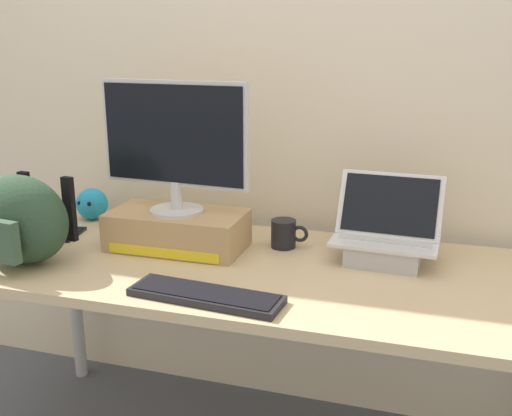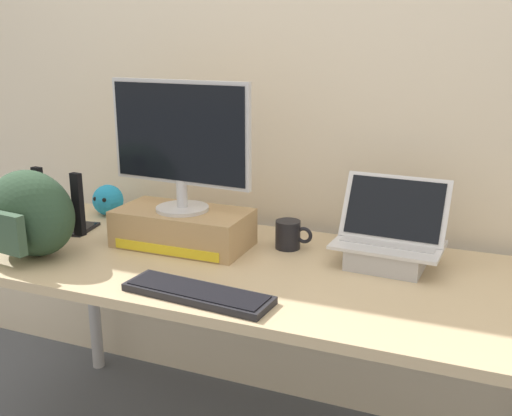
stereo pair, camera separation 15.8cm
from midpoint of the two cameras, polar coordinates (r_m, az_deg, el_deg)
back_wall at (r=2.14m, az=7.15°, el=13.44°), size 7.00×0.10×2.60m
desk at (r=1.84m, az=2.48°, el=-7.43°), size 1.88×0.75×0.73m
toner_box_yellow at (r=1.96m, az=-4.79°, el=-1.96°), size 0.44×0.23×0.12m
desktop_monitor at (r=1.89m, az=-5.02°, el=6.39°), size 0.50×0.17×0.42m
open_laptop at (r=1.85m, az=15.09°, el=-3.70°), size 0.33×0.23×0.26m
external_keyboard at (r=1.59m, az=-2.82°, el=-8.28°), size 0.43×0.16×0.02m
messenger_backpack at (r=1.95m, az=-18.88°, el=-0.55°), size 0.35×0.28×0.28m
coffee_mug at (r=1.94m, az=5.52°, el=-2.61°), size 0.12×0.08×0.09m
cell_phone at (r=2.19m, az=-14.53°, el=-1.99°), size 0.09×0.16×0.01m
plush_toy at (r=2.35m, az=-12.28°, el=0.74°), size 0.12×0.12×0.12m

